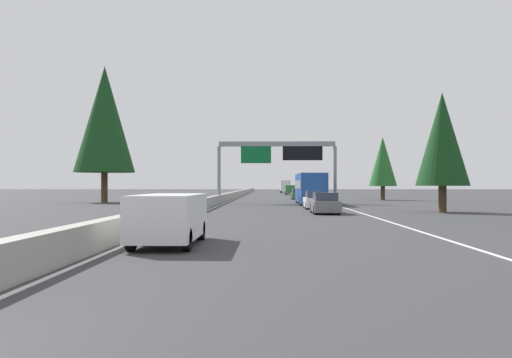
{
  "coord_description": "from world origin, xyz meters",
  "views": [
    {
      "loc": [
        -5.85,
        -5.05,
        2.03
      ],
      "look_at": [
        46.44,
        -3.78,
        2.54
      ],
      "focal_mm": 38.47,
      "sensor_mm": 36.0,
      "label": 1
    }
  ],
  "objects": [
    {
      "name": "shoulder_stripe_median",
      "position": [
        70.0,
        -0.25,
        0.01
      ],
      "size": [
        160.0,
        0.16,
        0.01
      ],
      "primitive_type": "cube",
      "color": "silver",
      "rests_on": "ground"
    },
    {
      "name": "pickup_distant_a",
      "position": [
        101.68,
        -9.17,
        0.91
      ],
      "size": [
        5.6,
        2.0,
        1.86
      ],
      "color": "#2D6B38",
      "rests_on": "ground"
    },
    {
      "name": "conifer_right_near",
      "position": [
        34.25,
        -17.64,
        5.31
      ],
      "size": [
        3.85,
        3.85,
        8.74
      ],
      "color": "#4C3823",
      "rests_on": "ground"
    },
    {
      "name": "sedan_mid_center",
      "position": [
        32.29,
        -8.91,
        0.68
      ],
      "size": [
        4.4,
        1.8,
        1.47
      ],
      "color": "slate",
      "rests_on": "ground"
    },
    {
      "name": "ground_plane",
      "position": [
        60.0,
        0.0,
        0.0
      ],
      "size": [
        320.0,
        320.0,
        0.0
      ],
      "primitive_type": "plane",
      "color": "#38383A"
    },
    {
      "name": "minivan_mid_right",
      "position": [
        12.41,
        -1.7,
        0.95
      ],
      "size": [
        5.0,
        1.95,
        1.69
      ],
      "color": "white",
      "rests_on": "ground"
    },
    {
      "name": "conifer_left_near",
      "position": [
        55.24,
        13.49,
        9.35
      ],
      "size": [
        6.76,
        6.76,
        15.37
      ],
      "color": "#4C3823",
      "rests_on": "ground"
    },
    {
      "name": "shoulder_stripe_right",
      "position": [
        70.0,
        -11.52,
        0.01
      ],
      "size": [
        160.0,
        0.16,
        0.01
      ],
      "primitive_type": "cube",
      "color": "silver",
      "rests_on": "ground"
    },
    {
      "name": "conifer_right_mid",
      "position": [
        65.22,
        -19.71,
        4.97
      ],
      "size": [
        3.6,
        3.6,
        8.19
      ],
      "color": "#4C3823",
      "rests_on": "ground"
    },
    {
      "name": "sedan_far_left",
      "position": [
        68.59,
        -8.99,
        0.68
      ],
      "size": [
        4.4,
        1.8,
        1.47
      ],
      "color": "#2D6B38",
      "rests_on": "ground"
    },
    {
      "name": "median_barrier",
      "position": [
        80.0,
        0.3,
        0.45
      ],
      "size": [
        180.0,
        0.56,
        0.9
      ],
      "primitive_type": "cube",
      "color": "#9E9B93",
      "rests_on": "ground"
    },
    {
      "name": "box_truck_distant_b",
      "position": [
        125.85,
        -8.86,
        1.61
      ],
      "size": [
        8.5,
        2.4,
        2.95
      ],
      "color": "white",
      "rests_on": "ground"
    },
    {
      "name": "bus_far_center",
      "position": [
        49.93,
        -9.2,
        1.72
      ],
      "size": [
        11.5,
        2.55,
        3.1
      ],
      "color": "#1E4793",
      "rests_on": "ground"
    },
    {
      "name": "sign_gantry_overhead",
      "position": [
        52.23,
        -6.03,
        5.23
      ],
      "size": [
        0.5,
        12.68,
        6.57
      ],
      "color": "gray",
      "rests_on": "ground"
    },
    {
      "name": "sedan_near_right",
      "position": [
        39.75,
        -8.88,
        0.68
      ],
      "size": [
        4.4,
        1.8,
        1.47
      ],
      "color": "white",
      "rests_on": "ground"
    }
  ]
}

